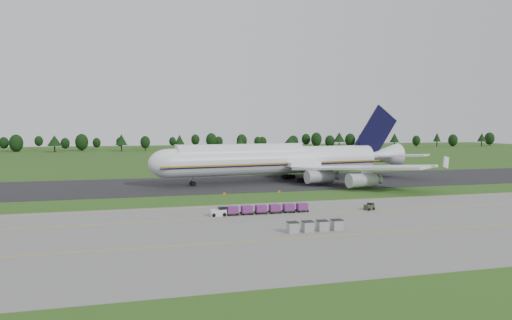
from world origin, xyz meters
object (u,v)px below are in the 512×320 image
object	(u,v)px
aircraft	(281,159)
utility_cart	(369,207)
uld_row	(315,226)
edge_markers	(252,193)
baggage_train	(259,209)

from	to	relation	value
aircraft	utility_cart	xyz separation A→B (m)	(1.04, -50.19, -5.86)
aircraft	uld_row	distance (m)	67.40
uld_row	edge_markers	size ratio (longest dim) A/B	0.64
uld_row	edge_markers	distance (m)	42.53
aircraft	uld_row	size ratio (longest dim) A/B	9.10
utility_cart	uld_row	size ratio (longest dim) A/B	0.24
baggage_train	utility_cart	world-z (taller)	baggage_train
aircraft	edge_markers	xyz separation A→B (m)	(-14.61, -22.70, -6.15)
utility_cart	baggage_train	bearing A→B (deg)	175.86
aircraft	utility_cart	distance (m)	50.54
edge_markers	baggage_train	bearing A→B (deg)	-102.37
baggage_train	uld_row	size ratio (longest dim) A/B	2.07
utility_cart	uld_row	xyz separation A→B (m)	(-17.18, -15.01, 0.31)
uld_row	utility_cart	bearing A→B (deg)	41.14
aircraft	uld_row	bearing A→B (deg)	-103.91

